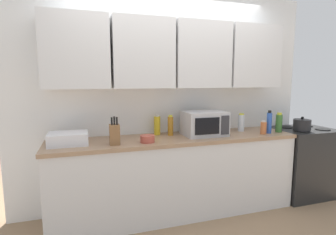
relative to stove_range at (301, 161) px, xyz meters
The scene contains 14 objects.
wall_back_with_cabinets 2.13m from the stove_range, behind, with size 3.67×0.38×2.60m.
counter_run 1.78m from the stove_range, behind, with size 2.80×0.63×0.90m.
stove_range is the anchor object (origin of this frame).
kettle 0.57m from the stove_range, 140.53° to the right, with size 0.21×0.21×0.18m.
microwave 1.55m from the stove_range, behind, with size 0.48×0.37×0.28m.
dish_rack 2.97m from the stove_range, behind, with size 0.38×0.30×0.12m, color silver.
knife_block 2.55m from the stove_range, behind, with size 0.11×0.12×0.28m.
bottle_green_oil 0.74m from the stove_range, 169.68° to the right, with size 0.08×0.08×0.24m.
bottle_amber_vinegar 1.90m from the stove_range, behind, with size 0.06×0.06×0.24m.
bottle_blue_cleaner 0.87m from the stove_range, behind, with size 0.06×0.06×0.28m.
bottle_clear_tall 1.05m from the stove_range, behind, with size 0.08×0.08×0.22m.
bottle_spice_jar 0.91m from the stove_range, 169.68° to the right, with size 0.07×0.07×0.16m.
bottle_yellow_mustard 2.04m from the stove_range, behind, with size 0.07×0.07×0.24m.
bowl_ceramic_small 2.21m from the stove_range, behind, with size 0.15×0.15×0.07m, color #B24C3D.
Camera 1 is at (-0.99, -3.10, 1.54)m, focal length 28.65 mm.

